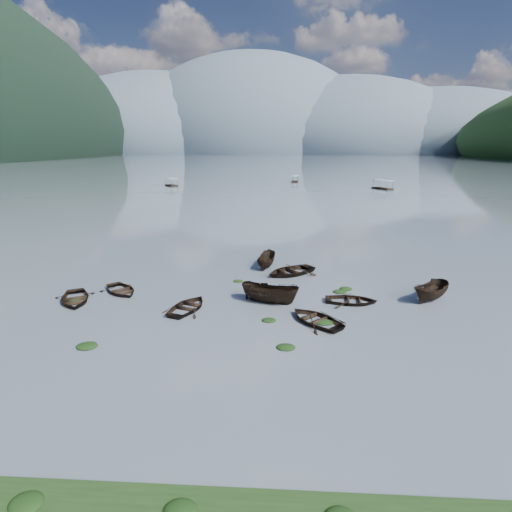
# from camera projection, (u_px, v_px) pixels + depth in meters

# --- Properties ---
(ground_plane) EXTENTS (2400.00, 2400.00, 0.00)m
(ground_plane) POSITION_uv_depth(u_px,v_px,m) (245.00, 340.00, 24.05)
(ground_plane) COLOR slate
(haze_mtn_a) EXTENTS (520.00, 520.00, 280.00)m
(haze_mtn_a) POSITION_uv_depth(u_px,v_px,m) (164.00, 153.00, 905.74)
(haze_mtn_a) COLOR #475666
(haze_mtn_a) RESTS_ON ground
(haze_mtn_b) EXTENTS (520.00, 520.00, 340.00)m
(haze_mtn_b) POSITION_uv_depth(u_px,v_px,m) (252.00, 153.00, 894.61)
(haze_mtn_b) COLOR #475666
(haze_mtn_b) RESTS_ON ground
(haze_mtn_c) EXTENTS (520.00, 520.00, 260.00)m
(haze_mtn_c) POSITION_uv_depth(u_px,v_px,m) (342.00, 153.00, 883.48)
(haze_mtn_c) COLOR #475666
(haze_mtn_c) RESTS_ON ground
(haze_mtn_d) EXTENTS (520.00, 520.00, 220.00)m
(haze_mtn_d) POSITION_uv_depth(u_px,v_px,m) (425.00, 153.00, 873.46)
(haze_mtn_d) COLOR #475666
(haze_mtn_d) RESTS_ON ground
(rowboat_0) EXTENTS (4.52, 5.07, 0.87)m
(rowboat_0) POSITION_uv_depth(u_px,v_px,m) (75.00, 302.00, 30.03)
(rowboat_0) COLOR black
(rowboat_0) RESTS_ON ground
(rowboat_1) EXTENTS (3.98, 4.67, 0.82)m
(rowboat_1) POSITION_uv_depth(u_px,v_px,m) (188.00, 309.00, 28.62)
(rowboat_1) COLOR black
(rowboat_1) RESTS_ON ground
(rowboat_2) EXTENTS (4.82, 3.06, 1.74)m
(rowboat_2) POSITION_uv_depth(u_px,v_px,m) (270.00, 302.00, 29.87)
(rowboat_2) COLOR black
(rowboat_2) RESTS_ON ground
(rowboat_3) EXTENTS (4.94, 5.02, 0.85)m
(rowboat_3) POSITION_uv_depth(u_px,v_px,m) (316.00, 322.00, 26.51)
(rowboat_3) COLOR black
(rowboat_3) RESTS_ON ground
(rowboat_4) EXTENTS (4.03, 3.03, 0.79)m
(rowboat_4) POSITION_uv_depth(u_px,v_px,m) (351.00, 303.00, 29.78)
(rowboat_4) COLOR black
(rowboat_4) RESTS_ON ground
(rowboat_5) EXTENTS (4.10, 4.00, 1.61)m
(rowboat_5) POSITION_uv_depth(u_px,v_px,m) (430.00, 300.00, 30.38)
(rowboat_5) COLOR black
(rowboat_5) RESTS_ON ground
(rowboat_6) EXTENTS (4.64, 4.70, 0.80)m
(rowboat_6) POSITION_uv_depth(u_px,v_px,m) (121.00, 293.00, 31.92)
(rowboat_6) COLOR black
(rowboat_6) RESTS_ON ground
(rowboat_7) EXTENTS (5.98, 5.68, 1.01)m
(rowboat_7) POSITION_uv_depth(u_px,v_px,m) (290.00, 274.00, 36.61)
(rowboat_7) COLOR black
(rowboat_7) RESTS_ON ground
(rowboat_8) EXTENTS (2.14, 4.11, 1.51)m
(rowboat_8) POSITION_uv_depth(u_px,v_px,m) (266.00, 267.00, 38.89)
(rowboat_8) COLOR black
(rowboat_8) RESTS_ON ground
(weed_clump_0) EXTENTS (1.25, 1.02, 0.27)m
(weed_clump_0) POSITION_uv_depth(u_px,v_px,m) (87.00, 347.00, 23.17)
(weed_clump_0) COLOR black
(weed_clump_0) RESTS_ON ground
(weed_clump_1) EXTENTS (0.97, 0.77, 0.21)m
(weed_clump_1) POSITION_uv_depth(u_px,v_px,m) (269.00, 321.00, 26.70)
(weed_clump_1) COLOR black
(weed_clump_1) RESTS_ON ground
(weed_clump_2) EXTENTS (1.11, 0.88, 0.24)m
(weed_clump_2) POSITION_uv_depth(u_px,v_px,m) (286.00, 348.00, 23.06)
(weed_clump_2) COLOR black
(weed_clump_2) RESTS_ON ground
(weed_clump_3) EXTENTS (1.03, 0.87, 0.23)m
(weed_clump_3) POSITION_uv_depth(u_px,v_px,m) (346.00, 289.00, 32.64)
(weed_clump_3) COLOR black
(weed_clump_3) RESTS_ON ground
(weed_clump_4) EXTENTS (1.20, 0.95, 0.25)m
(weed_clump_4) POSITION_uv_depth(u_px,v_px,m) (324.00, 323.00, 26.35)
(weed_clump_4) COLOR black
(weed_clump_4) RESTS_ON ground
(weed_clump_5) EXTENTS (1.07, 0.87, 0.23)m
(weed_clump_5) POSITION_uv_depth(u_px,v_px,m) (76.00, 302.00, 29.89)
(weed_clump_5) COLOR black
(weed_clump_5) RESTS_ON ground
(weed_clump_6) EXTENTS (0.90, 0.75, 0.19)m
(weed_clump_6) POSITION_uv_depth(u_px,v_px,m) (238.00, 282.00, 34.54)
(weed_clump_6) COLOR black
(weed_clump_6) RESTS_ON ground
(weed_clump_7) EXTENTS (1.10, 0.88, 0.24)m
(weed_clump_7) POSITION_uv_depth(u_px,v_px,m) (340.00, 292.00, 31.94)
(weed_clump_7) COLOR black
(weed_clump_7) RESTS_ON ground
(pontoon_left) EXTENTS (5.18, 6.16, 2.22)m
(pontoon_left) POSITION_uv_depth(u_px,v_px,m) (172.00, 186.00, 121.68)
(pontoon_left) COLOR black
(pontoon_left) RESTS_ON ground
(pontoon_centre) EXTENTS (2.75, 5.55, 2.05)m
(pontoon_centre) POSITION_uv_depth(u_px,v_px,m) (295.00, 182.00, 135.94)
(pontoon_centre) COLOR black
(pontoon_centre) RESTS_ON ground
(pontoon_right) EXTENTS (5.30, 6.68, 2.38)m
(pontoon_right) POSITION_uv_depth(u_px,v_px,m) (383.00, 189.00, 112.56)
(pontoon_right) COLOR black
(pontoon_right) RESTS_ON ground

